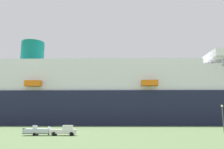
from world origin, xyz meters
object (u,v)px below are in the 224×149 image
object	(u,v)px
street_lamp	(223,114)
small_boat_on_trailer	(41,131)
pickup_truck	(64,131)
cruise_ship	(101,99)

from	to	relation	value
street_lamp	small_boat_on_trailer	bearing A→B (deg)	-166.42
pickup_truck	street_lamp	size ratio (longest dim) A/B	0.79
cruise_ship	street_lamp	bearing A→B (deg)	-63.63
pickup_truck	street_lamp	world-z (taller)	street_lamp
cruise_ship	small_boat_on_trailer	xyz separation A→B (m)	(-7.63, -83.72, -13.64)
pickup_truck	small_boat_on_trailer	xyz separation A→B (m)	(-5.11, -0.11, -0.08)
cruise_ship	pickup_truck	bearing A→B (deg)	-91.73
street_lamp	pickup_truck	bearing A→B (deg)	-164.86
small_boat_on_trailer	street_lamp	xyz separation A→B (m)	(43.88, 10.60, 3.75)
cruise_ship	pickup_truck	size ratio (longest dim) A/B	52.15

